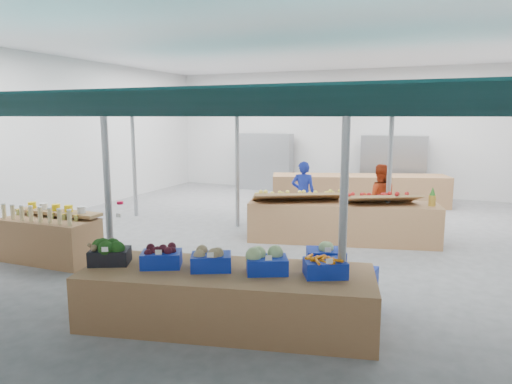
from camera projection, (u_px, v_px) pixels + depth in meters
floor at (269, 235)px, 10.23m from camera, size 13.00×13.00×0.00m
hall at (290, 116)px, 11.10m from camera, size 13.00×13.00×13.00m
pole_grid at (273, 163)px, 8.05m from camera, size 10.00×4.60×3.00m
awnings at (273, 108)px, 7.89m from camera, size 9.50×7.08×0.30m
back_shelving_left at (264, 162)px, 16.48m from camera, size 2.00×0.50×2.00m
back_shelving_right at (393, 167)px, 14.76m from camera, size 2.00×0.50×2.00m
bottle_shelf at (51, 238)px, 8.37m from camera, size 1.80×1.13×1.07m
veg_counter at (227, 297)px, 5.81m from camera, size 3.85×2.03×0.71m
fruit_counter at (342, 222)px, 9.66m from camera, size 4.03×1.84×0.84m
far_counter at (359, 191)px, 13.51m from camera, size 5.15×2.63×0.92m
crate_stack at (359, 286)px, 6.38m from camera, size 0.50×0.37×0.56m
vendor_left at (303, 193)px, 11.06m from camera, size 0.65×0.50×1.57m
vendor_right at (379, 199)px, 10.37m from camera, size 0.88×0.76×1.57m
crate_broccoli at (110, 252)px, 5.99m from camera, size 0.60×0.54×0.35m
crate_beets at (161, 257)px, 5.87m from camera, size 0.60×0.54×0.29m
crate_celeriac at (211, 258)px, 5.76m from camera, size 0.60×0.54×0.31m
crate_cabbage at (267, 260)px, 5.64m from camera, size 0.60×0.54×0.35m
crate_carrots at (325, 267)px, 5.53m from camera, size 0.60×0.54×0.29m
sparrow at (93, 248)px, 5.88m from camera, size 0.12×0.09×0.11m
pole_ribbon at (120, 204)px, 8.18m from camera, size 0.12×0.12×0.28m
apple_heap_yellow at (298, 194)px, 9.62m from camera, size 2.01×1.50×0.27m
apple_heap_red at (382, 197)px, 9.35m from camera, size 1.65×1.31×0.27m
pineapple at (432, 197)px, 9.19m from camera, size 0.14×0.14×0.39m
crate_extra at (326, 253)px, 5.97m from camera, size 0.59×0.50×0.32m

